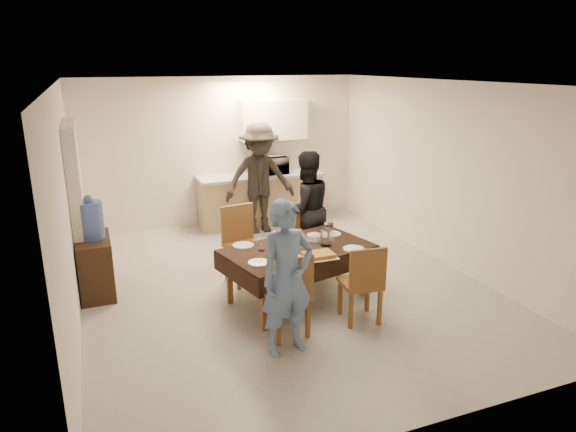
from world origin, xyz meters
name	(u,v)px	position (x,y,z in m)	size (l,w,h in m)	color
floor	(282,285)	(0.00, 0.00, 0.00)	(5.00, 6.00, 0.02)	#A9A9A4
ceiling	(282,83)	(0.00, 0.00, 2.60)	(5.00, 6.00, 0.02)	white
wall_back	(222,152)	(0.00, 3.00, 1.30)	(5.00, 0.02, 2.60)	silver
wall_front	(427,281)	(0.00, -3.00, 1.30)	(5.00, 0.02, 2.60)	silver
wall_left	(67,210)	(-2.50, 0.00, 1.30)	(0.02, 6.00, 2.60)	silver
wall_right	(446,174)	(2.50, 0.00, 1.30)	(0.02, 6.00, 2.60)	silver
stub_partition	(77,204)	(-2.42, 1.20, 1.05)	(0.15, 1.40, 2.10)	silver
kitchen_base_cabinet	(261,200)	(0.60, 2.68, 0.43)	(2.20, 0.60, 0.86)	tan
kitchen_worktop	(260,176)	(0.60, 2.68, 0.89)	(2.24, 0.64, 0.05)	#B8B8B3
upper_cabinet	(273,120)	(0.90, 2.82, 1.85)	(1.20, 0.34, 0.70)	white
dining_table	(298,250)	(0.03, -0.46, 0.65)	(1.93, 1.40, 0.68)	black
chair_near_left	(289,288)	(-0.42, -1.30, 0.58)	(0.48, 0.48, 0.52)	brown
chair_near_right	(365,277)	(0.48, -1.30, 0.57)	(0.47, 0.47, 0.50)	brown
chair_far_left	(247,240)	(-0.42, 0.19, 0.62)	(0.53, 0.54, 0.55)	brown
chair_far_right	(310,237)	(0.48, 0.20, 0.55)	(0.43, 0.43, 0.48)	brown
console	(96,266)	(-2.28, 0.62, 0.37)	(0.40, 0.81, 0.75)	#311B10
water_jug	(90,220)	(-2.28, 0.62, 0.98)	(0.31, 0.31, 0.46)	#4B67BE
wine_bottle	(293,235)	(-0.02, -0.41, 0.84)	(0.08, 0.08, 0.31)	black
water_pitcher	(326,237)	(0.38, -0.51, 0.79)	(0.14, 0.14, 0.22)	white
savoury_tart	(319,255)	(0.13, -0.84, 0.71)	(0.41, 0.30, 0.05)	gold
salad_bowl	(314,237)	(0.33, -0.28, 0.72)	(0.18, 0.18, 0.07)	white
mushroom_dish	(286,240)	(-0.02, -0.18, 0.70)	(0.21, 0.21, 0.04)	white
wine_glass_a	(261,252)	(-0.52, -0.71, 0.78)	(0.09, 0.09, 0.21)	white
wine_glass_b	(330,228)	(0.58, -0.21, 0.78)	(0.09, 0.09, 0.20)	white
wine_glass_c	(274,235)	(-0.17, -0.16, 0.77)	(0.08, 0.08, 0.18)	white
plate_near_left	(259,263)	(-0.57, -0.76, 0.69)	(0.24, 0.24, 0.01)	white
plate_near_right	(354,249)	(0.63, -0.76, 0.69)	(0.25, 0.25, 0.01)	white
plate_far_left	(243,245)	(-0.57, -0.16, 0.69)	(0.26, 0.26, 0.02)	white
plate_far_right	(332,234)	(0.63, -0.16, 0.69)	(0.24, 0.24, 0.01)	white
microwave	(271,165)	(0.81, 2.68, 1.06)	(0.55, 0.38, 0.31)	white
person_near	(287,278)	(-0.52, -1.51, 0.80)	(0.58, 0.38, 1.59)	#5F7BB0
person_far	(306,209)	(0.58, 0.59, 0.83)	(0.81, 0.63, 1.66)	black
person_kitchen	(260,179)	(0.44, 2.23, 0.94)	(1.21, 0.70, 1.88)	black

